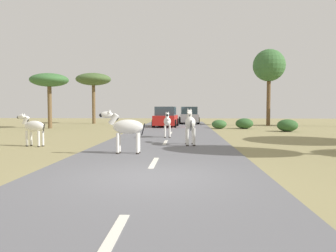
% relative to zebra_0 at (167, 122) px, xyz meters
% --- Properties ---
extents(ground_plane, '(90.00, 90.00, 0.00)m').
position_rel_zebra_0_xyz_m(ground_plane, '(0.14, -10.70, -0.92)').
color(ground_plane, '#8E8456').
extents(road, '(6.00, 64.00, 0.05)m').
position_rel_zebra_0_xyz_m(road, '(0.05, -10.70, -0.89)').
color(road, slate).
rests_on(road, ground_plane).
extents(lane_markings, '(0.16, 56.00, 0.01)m').
position_rel_zebra_0_xyz_m(lane_markings, '(0.05, -11.70, -0.87)').
color(lane_markings, silver).
rests_on(lane_markings, road).
extents(zebra_0, '(0.45, 1.55, 1.46)m').
position_rel_zebra_0_xyz_m(zebra_0, '(0.00, 0.00, 0.00)').
color(zebra_0, silver).
rests_on(zebra_0, road).
extents(zebra_1, '(1.51, 0.74, 1.47)m').
position_rel_zebra_0_xyz_m(zebra_1, '(-5.74, -4.20, -0.04)').
color(zebra_1, silver).
rests_on(zebra_1, ground_plane).
extents(zebra_2, '(0.50, 1.75, 1.65)m').
position_rel_zebra_0_xyz_m(zebra_2, '(1.22, -3.69, 0.11)').
color(zebra_2, silver).
rests_on(zebra_2, road).
extents(zebra_3, '(1.70, 0.47, 1.60)m').
position_rel_zebra_0_xyz_m(zebra_3, '(-1.17, -6.66, 0.09)').
color(zebra_3, silver).
rests_on(zebra_3, road).
extents(car_0, '(2.19, 4.42, 1.74)m').
position_rel_zebra_0_xyz_m(car_0, '(-0.68, 10.54, -0.07)').
color(car_0, red).
rests_on(car_0, road).
extents(car_1, '(2.15, 4.41, 1.74)m').
position_rel_zebra_0_xyz_m(car_1, '(1.39, 16.73, -0.07)').
color(car_1, silver).
rests_on(car_1, road).
extents(tree_0, '(3.10, 3.10, 4.51)m').
position_rel_zebra_0_xyz_m(tree_0, '(-10.13, 8.50, 2.97)').
color(tree_0, brown).
rests_on(tree_0, ground_plane).
extents(tree_1, '(3.67, 3.67, 5.33)m').
position_rel_zebra_0_xyz_m(tree_1, '(-8.67, 16.60, 3.70)').
color(tree_1, brown).
rests_on(tree_1, ground_plane).
extents(tree_3, '(3.01, 3.01, 7.18)m').
position_rel_zebra_0_xyz_m(tree_3, '(8.87, 13.65, 4.69)').
color(tree_3, brown).
rests_on(tree_3, ground_plane).
extents(bush_0, '(1.20, 1.08, 0.72)m').
position_rel_zebra_0_xyz_m(bush_0, '(3.76, 8.72, -0.56)').
color(bush_0, '#386633').
rests_on(bush_0, ground_plane).
extents(bush_1, '(1.41, 1.27, 0.84)m').
position_rel_zebra_0_xyz_m(bush_1, '(5.79, 8.76, -0.50)').
color(bush_1, '#2D5628').
rests_on(bush_1, ground_plane).
extents(bush_2, '(1.46, 1.32, 0.88)m').
position_rel_zebra_0_xyz_m(bush_2, '(8.30, 5.69, -0.48)').
color(bush_2, '#2D5628').
rests_on(bush_2, ground_plane).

